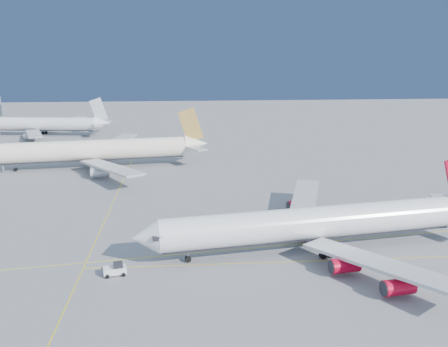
% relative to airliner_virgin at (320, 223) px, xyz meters
% --- Properties ---
extents(ground, '(500.00, 500.00, 0.00)m').
position_rel_airliner_virgin_xyz_m(ground, '(-3.75, 8.53, -5.27)').
color(ground, slate).
rests_on(ground, ground).
extents(taxiway_lines, '(118.86, 140.00, 0.02)m').
position_rel_airliner_virgin_xyz_m(taxiway_lines, '(-18.46, 14.87, -5.26)').
color(taxiway_lines, yellow).
rests_on(taxiway_lines, ground).
extents(airliner_virgin, '(70.73, 62.91, 17.49)m').
position_rel_airliner_virgin_xyz_m(airliner_virgin, '(0.00, 0.00, 0.00)').
color(airliner_virgin, white).
rests_on(airliner_virgin, ground).
extents(airliner_etihad, '(70.91, 65.02, 18.52)m').
position_rel_airliner_virgin_xyz_m(airliner_etihad, '(-53.06, 69.66, 0.36)').
color(airliner_etihad, white).
rests_on(airliner_etihad, ground).
extents(airliner_third, '(61.31, 56.16, 16.45)m').
position_rel_airliner_virgin_xyz_m(airliner_third, '(-87.34, 129.42, -0.30)').
color(airliner_third, white).
rests_on(airliner_third, ground).
extents(pushback_tug, '(4.17, 2.99, 2.17)m').
position_rel_airliner_virgin_xyz_m(pushback_tug, '(-37.66, -8.40, -4.27)').
color(pushback_tug, white).
rests_on(pushback_tug, ground).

